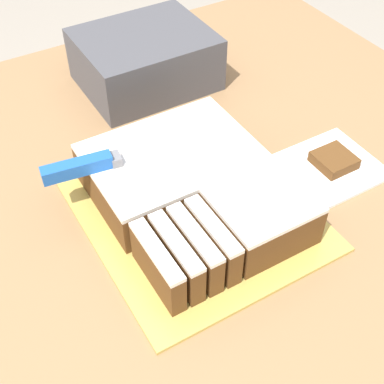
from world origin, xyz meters
TOP-DOWN VIEW (x-y plane):
  - countertop at (0.00, 0.00)m, footprint 1.40×1.10m
  - cake_board at (0.07, -0.05)m, footprint 0.33×0.39m
  - cake at (0.08, -0.04)m, footprint 0.26×0.32m
  - knife at (-0.04, 0.04)m, footprint 0.27×0.06m
  - paper_napkin at (0.34, -0.08)m, footprint 0.15×0.15m
  - brownie at (0.34, -0.08)m, footprint 0.06×0.06m
  - storage_box at (0.18, 0.31)m, footprint 0.26×0.21m

SIDE VIEW (x-z plane):
  - countertop at x=0.00m, z-range 0.00..0.88m
  - cake_board at x=0.07m, z-range 0.88..0.89m
  - paper_napkin at x=0.34m, z-range 0.88..0.89m
  - brownie at x=0.34m, z-range 0.89..0.91m
  - cake at x=0.08m, z-range 0.89..0.96m
  - storage_box at x=0.18m, z-range 0.88..0.99m
  - knife at x=-0.04m, z-range 0.96..0.98m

